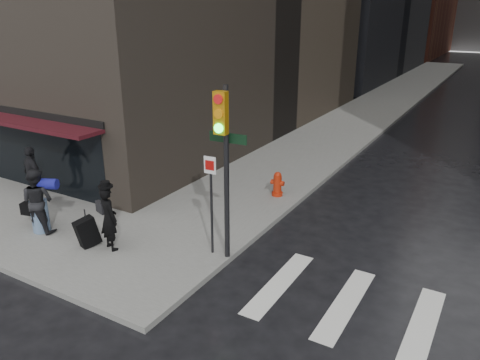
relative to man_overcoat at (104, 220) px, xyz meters
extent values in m
plane|color=black|center=(1.07, -0.03, -0.95)|extent=(140.00, 140.00, 0.00)
cube|color=slate|center=(1.07, 26.97, -0.87)|extent=(4.00, 50.00, 0.15)
cube|color=silver|center=(4.57, 0.97, -0.94)|extent=(0.50, 3.00, 0.01)
cube|color=silver|center=(6.17, 0.97, -0.94)|extent=(0.50, 3.00, 0.01)
cube|color=silver|center=(7.77, 0.97, -0.94)|extent=(0.50, 3.00, 0.01)
cube|color=black|center=(-5.93, 2.02, 0.45)|extent=(8.00, 0.12, 2.60)
cube|color=#3B0D14|center=(-5.93, 1.52, 1.70)|extent=(8.40, 1.10, 0.12)
cube|color=black|center=(-5.93, 1.95, 1.87)|extent=(8.40, 0.08, 0.22)
imported|color=black|center=(0.13, 0.04, 0.06)|extent=(0.72, 0.59, 1.72)
cylinder|color=black|center=(0.13, 0.04, 0.94)|extent=(0.37, 0.37, 0.05)
cylinder|color=black|center=(0.13, 0.04, 1.00)|extent=(0.23, 0.23, 0.14)
cube|color=black|center=(-0.16, 0.08, 0.29)|extent=(0.38, 0.22, 0.30)
cube|color=black|center=(-0.49, -0.18, -0.39)|extent=(0.48, 0.72, 0.87)
cylinder|color=black|center=(-0.49, -0.18, 0.06)|extent=(0.03, 0.03, 0.40)
imported|color=black|center=(-2.31, -0.21, 0.13)|extent=(1.03, 0.89, 1.85)
cube|color=black|center=(-2.77, -0.13, -0.24)|extent=(0.61, 0.41, 0.34)
cylinder|color=navy|center=(-2.04, -0.02, 0.62)|extent=(0.63, 0.49, 0.30)
imported|color=black|center=(-4.23, 1.10, 0.14)|extent=(1.17, 0.70, 1.87)
cylinder|color=black|center=(2.97, 1.23, 1.37)|extent=(0.13, 0.13, 4.33)
cube|color=#BC7D0C|center=(2.98, 0.99, 2.94)|extent=(0.32, 0.21, 0.97)
cylinder|color=red|center=(2.99, 0.88, 3.26)|extent=(0.22, 0.07, 0.22)
cylinder|color=orange|center=(2.99, 0.88, 2.94)|extent=(0.22, 0.07, 0.22)
cylinder|color=#19E533|center=(2.99, 0.88, 2.61)|extent=(0.22, 0.07, 0.22)
cylinder|color=black|center=(2.54, 1.20, 0.50)|extent=(0.06, 0.06, 2.60)
cube|color=white|center=(2.54, 1.17, 1.59)|extent=(0.33, 0.04, 0.43)
cube|color=black|center=(2.97, 1.31, 2.29)|extent=(0.97, 0.09, 0.24)
cylinder|color=#AC220A|center=(2.25, 5.57, -0.74)|extent=(0.37, 0.37, 0.11)
cylinder|color=#AC220A|center=(2.25, 5.57, -0.45)|extent=(0.27, 0.27, 0.69)
sphere|color=#AC220A|center=(2.25, 5.57, -0.09)|extent=(0.25, 0.25, 0.25)
cylinder|color=#AC220A|center=(2.25, 5.57, -0.34)|extent=(0.46, 0.18, 0.16)
camera|label=1|loc=(8.55, -7.67, 5.13)|focal=35.00mm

